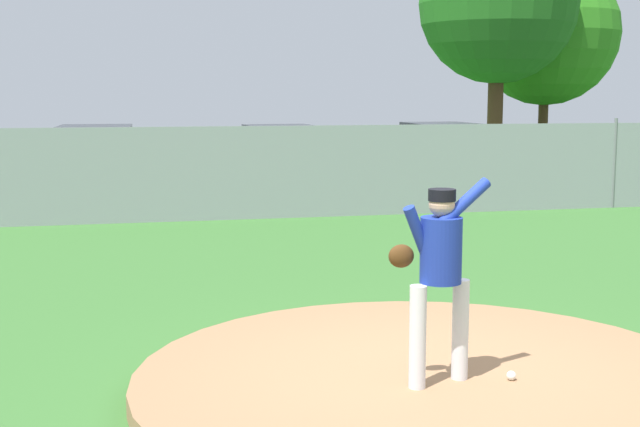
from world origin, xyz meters
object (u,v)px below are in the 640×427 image
object	(u,v)px
pitcher_youth	(439,264)
baseball	(511,376)
parked_car_slate	(96,162)
parked_car_white	(284,161)
parked_car_silver	(615,155)
parked_car_charcoal	(443,158)
traffic_cone_orange	(413,189)

from	to	relation	value
pitcher_youth	baseball	bearing A→B (deg)	-5.93
parked_car_slate	parked_car_white	size ratio (longest dim) A/B	0.97
parked_car_silver	pitcher_youth	bearing A→B (deg)	-125.41
baseball	parked_car_silver	xyz separation A→B (m)	(9.96, 14.91, 0.54)
parked_car_silver	baseball	bearing A→B (deg)	-123.74
parked_car_charcoal	traffic_cone_orange	size ratio (longest dim) A/B	7.71
baseball	parked_car_charcoal	world-z (taller)	parked_car_charcoal
parked_car_slate	baseball	bearing A→B (deg)	-76.51
parked_car_slate	parked_car_silver	bearing A→B (deg)	-1.04
baseball	parked_car_silver	distance (m)	17.94
parked_car_slate	parked_car_silver	distance (m)	13.60
baseball	parked_car_slate	world-z (taller)	parked_car_slate
baseball	parked_car_slate	distance (m)	15.59
parked_car_charcoal	parked_car_slate	bearing A→B (deg)	175.65
baseball	parked_car_charcoal	size ratio (longest dim) A/B	0.02
pitcher_youth	baseball	xyz separation A→B (m)	(0.60, -0.06, -0.91)
pitcher_youth	parked_car_charcoal	world-z (taller)	pitcher_youth
parked_car_charcoal	traffic_cone_orange	xyz separation A→B (m)	(-1.55, -2.21, -0.52)
parked_car_slate	parked_car_white	xyz separation A→B (m)	(4.44, -0.67, 0.00)
parked_car_silver	parked_car_slate	bearing A→B (deg)	178.96
baseball	parked_car_white	world-z (taller)	parked_car_white
parked_car_slate	parked_car_silver	world-z (taller)	parked_car_slate
parked_car_white	baseball	bearing A→B (deg)	-93.19
pitcher_youth	parked_car_silver	size ratio (longest dim) A/B	0.33
parked_car_charcoal	pitcher_youth	bearing A→B (deg)	-110.82
parked_car_charcoal	parked_car_slate	size ratio (longest dim) A/B	0.92
pitcher_youth	parked_car_white	size ratio (longest dim) A/B	0.34
pitcher_youth	parked_car_silver	bearing A→B (deg)	54.59
pitcher_youth	baseball	world-z (taller)	pitcher_youth
pitcher_youth	traffic_cone_orange	distance (m)	12.89
parked_car_white	parked_car_charcoal	bearing A→B (deg)	0.36
parked_car_white	traffic_cone_orange	size ratio (longest dim) A/B	8.64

